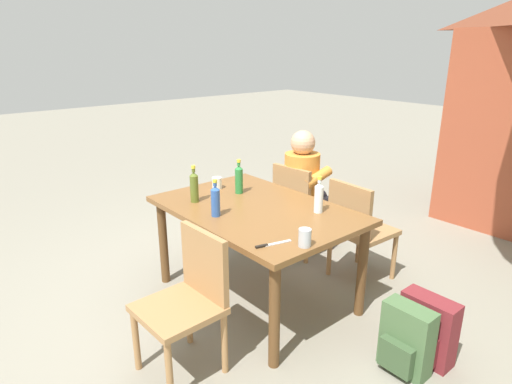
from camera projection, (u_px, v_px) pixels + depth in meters
name	position (u px, v px, depth m)	size (l,w,h in m)	color
ground_plane	(256.00, 296.00, 3.49)	(24.00, 24.00, 0.00)	gray
dining_table	(256.00, 219.00, 3.28)	(1.51, 1.01, 0.75)	brown
chair_far_left	(299.00, 205.00, 4.07)	(0.47, 0.47, 0.87)	#A37547
chair_far_right	(358.00, 226.00, 3.58)	(0.46, 0.46, 0.87)	#A37547
chair_near_right	(189.00, 296.00, 2.59)	(0.45, 0.45, 0.87)	#A37547
person_in_white_shirt	(307.00, 185.00, 4.09)	(0.47, 0.61, 1.18)	orange
bottle_blue	(215.00, 200.00, 3.05)	(0.06, 0.06, 0.27)	#2D56A3
bottle_clear	(319.00, 197.00, 3.12)	(0.06, 0.06, 0.27)	white
bottle_olive	(194.00, 186.00, 3.33)	(0.06, 0.06, 0.29)	#566623
bottle_green	(239.00, 179.00, 3.52)	(0.06, 0.06, 0.28)	#287A38
cup_steel	(305.00, 238.00, 2.61)	(0.08, 0.08, 0.11)	#B2B7BC
cup_white	(217.00, 183.00, 3.66)	(0.08, 0.08, 0.10)	white
table_knife	(271.00, 244.00, 2.63)	(0.08, 0.24, 0.01)	silver
backpack_by_near_side	(426.00, 330.00, 2.73)	(0.34, 0.20, 0.43)	maroon
backpack_by_far_side	(406.00, 341.00, 2.63)	(0.30, 0.20, 0.44)	#47663D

